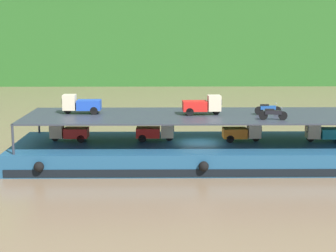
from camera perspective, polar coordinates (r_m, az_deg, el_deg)
ground_plane at (r=38.03m, az=3.39°, el=-4.00°), size 400.00×400.00×0.00m
cargo_barge at (r=37.83m, az=3.41°, el=-2.91°), size 26.39×8.71×1.50m
cargo_rack at (r=37.32m, az=3.45°, el=1.12°), size 24.79×7.39×2.00m
mini_truck_lower_stern at (r=38.56m, az=-10.79°, el=-0.63°), size 2.75×1.22×1.38m
mini_truck_lower_aft at (r=38.03m, az=-1.34°, el=-0.60°), size 2.76×1.24×1.38m
mini_truck_lower_mid at (r=38.21m, az=8.12°, el=-0.65°), size 2.76×1.23×1.38m
mini_truck_lower_fore at (r=39.34m, az=16.70°, el=-0.67°), size 2.77×1.25×1.38m
mini_truck_upper_stern at (r=38.27m, az=-9.45°, el=2.37°), size 2.76×1.23×1.38m
mini_truck_upper_mid at (r=37.38m, az=3.78°, el=2.30°), size 2.78×1.28×1.38m
motorcycle_upper_port at (r=35.74m, az=11.36°, el=1.33°), size 1.90×0.55×0.87m
motorcycle_upper_centre at (r=37.90m, az=10.81°, el=1.86°), size 1.90×0.55×0.87m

